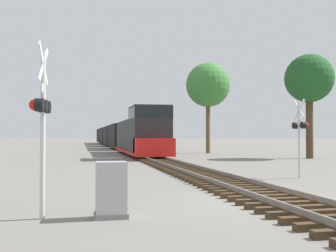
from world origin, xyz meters
The scene contains 8 objects.
ground_plane centered at (0.00, 0.00, 0.00)m, with size 400.00×400.00×0.00m, color slate.
rail_track_bed centered at (0.00, 0.00, 0.14)m, with size 2.60×160.00×0.31m.
freight_train centered at (0.00, 54.51, 1.82)m, with size 3.05×75.18×4.29m.
crossing_signal_near centered at (-6.37, -0.95, 2.43)m, with size 0.42×1.01×4.03m.
crossing_signal_far centered at (4.14, 5.49, 2.16)m, with size 0.33×1.00×3.53m.
relay_cabinet centered at (-4.78, -1.17, 0.64)m, with size 0.78×0.56×1.31m.
tree_far_right centered at (13.12, 18.86, 6.57)m, with size 4.03×4.03×8.69m.
tree_mid_background centered at (7.97, 30.00, 7.33)m, with size 4.78×4.78×9.77m.
Camera 1 is at (-5.49, -10.43, 1.92)m, focal length 42.00 mm.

